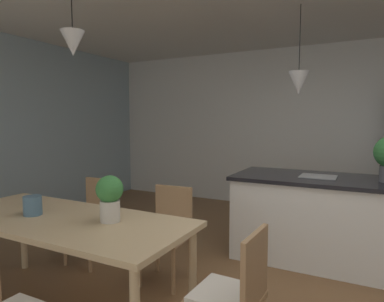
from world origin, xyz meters
name	(u,v)px	position (x,y,z in m)	size (l,w,h in m)	color
wall_back_kitchen	(334,129)	(0.00, 3.26, 1.35)	(10.00, 0.12, 2.70)	silver
dining_table	(62,225)	(-1.61, -0.77, 0.68)	(2.08, 0.86, 0.75)	#D1B284
chair_far_right	(167,230)	(-1.14, 0.03, 0.47)	(0.43, 0.43, 0.87)	#A87F56
chair_kitchen_end	(233,294)	(-0.20, -0.77, 0.47)	(0.42, 0.42, 0.87)	#A87F56
chair_far_left	(92,217)	(-2.08, 0.03, 0.47)	(0.40, 0.40, 0.87)	#A87F56
kitchen_island	(335,220)	(0.21, 1.17, 0.46)	(2.08, 0.89, 0.91)	white
pendant_over_table	(73,43)	(-1.53, -0.67, 2.07)	(0.18, 0.18, 0.72)	black
pendant_over_island_main	(299,83)	(-0.20, 1.17, 1.89)	(0.21, 0.21, 0.93)	black
potted_plant_on_table	(110,195)	(-1.20, -0.68, 0.94)	(0.20, 0.20, 0.34)	beige
vase_on_dining_table	(33,206)	(-1.86, -0.83, 0.82)	(0.14, 0.14, 0.15)	slate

